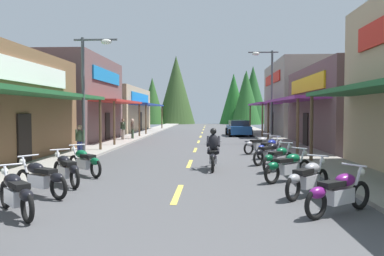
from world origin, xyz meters
TOP-DOWN VIEW (x-y plane):
  - ground at (0.00, 25.57)m, footprint 9.14×81.14m
  - sidewalk_left at (-5.64, 25.57)m, footprint 2.15×81.14m
  - sidewalk_right at (5.64, 25.57)m, footprint 2.15×81.14m
  - centerline_dashes at (0.00, 29.10)m, footprint 0.16×55.78m
  - storefront_left_middle at (-10.84, 26.33)m, footprint 10.11×9.71m
  - storefront_left_far at (-10.38, 39.50)m, footprint 9.22×13.29m
  - storefront_right_middle at (10.83, 22.38)m, footprint 10.11×11.05m
  - storefront_right_far at (11.13, 35.20)m, footprint 10.69×11.30m
  - streetlamp_left at (-4.66, 16.03)m, footprint 1.99×0.30m
  - streetlamp_right at (4.68, 24.63)m, footprint 1.99×0.30m
  - motorcycle_parked_right_0 at (3.58, 6.92)m, footprint 1.79×1.34m
  - motorcycle_parked_right_1 at (3.36, 8.60)m, footprint 1.51×1.65m
  - motorcycle_parked_right_2 at (3.28, 10.72)m, footprint 1.74×1.41m
  - motorcycle_parked_right_3 at (3.35, 12.79)m, footprint 1.44×1.71m
  - motorcycle_parked_right_4 at (3.30, 14.62)m, footprint 1.58×1.59m
  - motorcycle_parked_right_5 at (3.60, 16.67)m, footprint 1.43×1.72m
  - motorcycle_parked_right_6 at (3.38, 18.50)m, footprint 1.80×1.32m
  - motorcycle_parked_left_1 at (-3.20, 6.50)m, footprint 1.55×1.61m
  - motorcycle_parked_left_2 at (-3.50, 8.32)m, footprint 1.88×1.20m
  - motorcycle_parked_left_3 at (-3.42, 9.83)m, footprint 1.44×1.71m
  - motorcycle_parked_left_4 at (-3.42, 11.52)m, footprint 1.64×1.53m
  - rider_cruising_lead at (0.97, 13.09)m, footprint 0.60×2.14m
  - pedestrian_by_shop at (-5.16, 16.07)m, footprint 0.51×0.40m
  - pedestrian_browsing at (-5.11, 27.67)m, footprint 0.40×0.51m
  - pedestrian_strolling at (-5.60, 26.55)m, footprint 0.44×0.44m
  - parked_car_curbside at (3.37, 33.13)m, footprint 2.24×4.38m
  - treeline_backdrop at (1.77, 66.77)m, footprint 22.97×10.84m

SIDE VIEW (x-z plane):
  - ground at x=0.00m, z-range -0.10..0.00m
  - centerline_dashes at x=0.00m, z-range 0.00..0.01m
  - sidewalk_left at x=-5.64m, z-range 0.00..0.12m
  - sidewalk_right at x=5.64m, z-range 0.00..0.12m
  - motorcycle_parked_right_0 at x=3.58m, z-range -0.03..1.01m
  - motorcycle_parked_right_1 at x=3.36m, z-range -0.03..1.01m
  - motorcycle_parked_right_2 at x=3.28m, z-range -0.03..1.01m
  - motorcycle_parked_right_3 at x=3.35m, z-range -0.03..1.01m
  - motorcycle_parked_right_4 at x=3.30m, z-range -0.03..1.01m
  - motorcycle_parked_right_5 at x=3.60m, z-range -0.03..1.01m
  - motorcycle_parked_right_6 at x=3.38m, z-range -0.03..1.01m
  - motorcycle_parked_left_1 at x=-3.20m, z-range -0.03..1.01m
  - motorcycle_parked_left_2 at x=-3.50m, z-range -0.03..1.01m
  - motorcycle_parked_left_3 at x=-3.42m, z-range -0.03..1.01m
  - motorcycle_parked_left_4 at x=-3.42m, z-range -0.03..1.01m
  - rider_cruising_lead at x=0.97m, z-range -0.13..1.44m
  - parked_car_curbside at x=3.37m, z-range -0.01..1.39m
  - pedestrian_by_shop at x=-5.16m, z-range 0.12..1.68m
  - pedestrian_browsing at x=-5.11m, z-range 0.12..1.74m
  - pedestrian_strolling at x=-5.60m, z-range 0.13..1.77m
  - storefront_left_far at x=-10.38m, z-range 0.01..4.71m
  - storefront_right_middle at x=10.83m, z-range 0.00..4.91m
  - storefront_left_middle at x=-10.84m, z-range 0.00..6.07m
  - storefront_right_far at x=11.13m, z-range 0.00..6.73m
  - streetlamp_left at x=-4.66m, z-range 0.89..6.44m
  - streetlamp_right at x=4.68m, z-range 0.93..7.18m
  - treeline_backdrop at x=1.77m, z-range -0.93..11.09m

